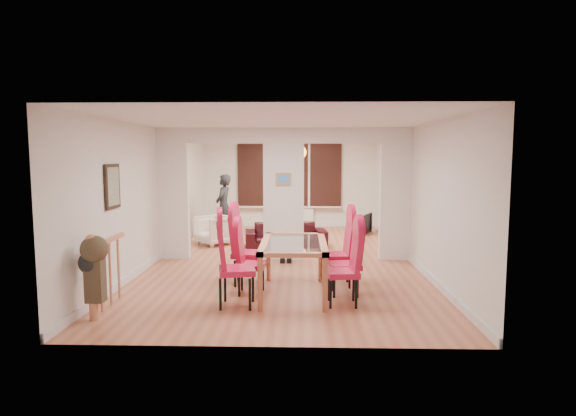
{
  "coord_description": "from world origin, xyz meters",
  "views": [
    {
      "loc": [
        0.35,
        -9.49,
        2.05
      ],
      "look_at": [
        0.07,
        0.6,
        0.96
      ],
      "focal_mm": 30.0,
      "sensor_mm": 36.0,
      "label": 1
    }
  ],
  "objects_px": {
    "armchair": "(215,230)",
    "bowl": "(297,227)",
    "person": "(224,206)",
    "dining_chair_rb": "(345,260)",
    "television": "(363,224)",
    "coffee_table": "(295,233)",
    "dining_table": "(294,268)",
    "sofa": "(286,235)",
    "dining_chair_ra": "(343,267)",
    "dining_chair_rc": "(337,250)",
    "dining_chair_lb": "(251,260)",
    "bottle": "(289,222)",
    "dining_chair_la": "(237,264)",
    "dining_chair_lc": "(248,248)"
  },
  "relations": [
    {
      "from": "dining_chair_la",
      "to": "dining_chair_lb",
      "type": "xyz_separation_m",
      "value": [
        0.13,
        0.61,
        -0.09
      ]
    },
    {
      "from": "dining_chair_rb",
      "to": "coffee_table",
      "type": "distance_m",
      "value": 5.1
    },
    {
      "from": "dining_chair_ra",
      "to": "dining_chair_rc",
      "type": "distance_m",
      "value": 1.01
    },
    {
      "from": "television",
      "to": "coffee_table",
      "type": "height_order",
      "value": "television"
    },
    {
      "from": "dining_chair_ra",
      "to": "sofa",
      "type": "height_order",
      "value": "dining_chair_ra"
    },
    {
      "from": "dining_chair_lc",
      "to": "bottle",
      "type": "relative_size",
      "value": 3.77
    },
    {
      "from": "dining_table",
      "to": "dining_chair_rb",
      "type": "xyz_separation_m",
      "value": [
        0.76,
        0.01,
        0.12
      ]
    },
    {
      "from": "dining_chair_ra",
      "to": "dining_chair_rc",
      "type": "relative_size",
      "value": 0.94
    },
    {
      "from": "television",
      "to": "bowl",
      "type": "xyz_separation_m",
      "value": [
        -1.75,
        -0.58,
        0.0
      ]
    },
    {
      "from": "person",
      "to": "coffee_table",
      "type": "height_order",
      "value": "person"
    },
    {
      "from": "dining_chair_rc",
      "to": "bottle",
      "type": "distance_m",
      "value": 4.69
    },
    {
      "from": "dining_chair_lb",
      "to": "armchair",
      "type": "bearing_deg",
      "value": 111.2
    },
    {
      "from": "television",
      "to": "coffee_table",
      "type": "xyz_separation_m",
      "value": [
        -1.8,
        -0.69,
        -0.14
      ]
    },
    {
      "from": "armchair",
      "to": "television",
      "type": "height_order",
      "value": "armchair"
    },
    {
      "from": "dining_chair_ra",
      "to": "bowl",
      "type": "distance_m",
      "value": 5.68
    },
    {
      "from": "armchair",
      "to": "coffee_table",
      "type": "xyz_separation_m",
      "value": [
        1.86,
        1.03,
        -0.22
      ]
    },
    {
      "from": "dining_chair_lb",
      "to": "television",
      "type": "bearing_deg",
      "value": 70.7
    },
    {
      "from": "dining_chair_rb",
      "to": "television",
      "type": "distance_m",
      "value": 5.81
    },
    {
      "from": "dining_chair_la",
      "to": "television",
      "type": "relative_size",
      "value": 1.32
    },
    {
      "from": "dining_chair_lb",
      "to": "bottle",
      "type": "bearing_deg",
      "value": 88.56
    },
    {
      "from": "armchair",
      "to": "bowl",
      "type": "height_order",
      "value": "armchair"
    },
    {
      "from": "dining_chair_la",
      "to": "bottle",
      "type": "bearing_deg",
      "value": 73.09
    },
    {
      "from": "dining_chair_lb",
      "to": "bottle",
      "type": "distance_m",
      "value": 5.12
    },
    {
      "from": "dining_chair_lb",
      "to": "person",
      "type": "xyz_separation_m",
      "value": [
        -1.23,
        5.06,
        0.29
      ]
    },
    {
      "from": "armchair",
      "to": "dining_chair_rb",
      "type": "bearing_deg",
      "value": -10.31
    },
    {
      "from": "coffee_table",
      "to": "television",
      "type": "bearing_deg",
      "value": 21.03
    },
    {
      "from": "dining_chair_rb",
      "to": "armchair",
      "type": "height_order",
      "value": "dining_chair_rb"
    },
    {
      "from": "dining_chair_lb",
      "to": "dining_chair_rb",
      "type": "bearing_deg",
      "value": 2.67
    },
    {
      "from": "person",
      "to": "dining_chair_lc",
      "type": "bearing_deg",
      "value": 24.93
    },
    {
      "from": "dining_chair_la",
      "to": "armchair",
      "type": "height_order",
      "value": "dining_chair_la"
    },
    {
      "from": "dining_chair_lb",
      "to": "dining_chair_lc",
      "type": "bearing_deg",
      "value": 104.24
    },
    {
      "from": "dining_chair_la",
      "to": "dining_chair_lb",
      "type": "height_order",
      "value": "dining_chair_la"
    },
    {
      "from": "dining_table",
      "to": "dining_chair_ra",
      "type": "bearing_deg",
      "value": -35.33
    },
    {
      "from": "dining_chair_la",
      "to": "bowl",
      "type": "bearing_deg",
      "value": 71.11
    },
    {
      "from": "dining_chair_lc",
      "to": "bowl",
      "type": "xyz_separation_m",
      "value": [
        0.74,
        4.58,
        -0.32
      ]
    },
    {
      "from": "dining_chair_rc",
      "to": "bowl",
      "type": "xyz_separation_m",
      "value": [
        -0.67,
        4.62,
        -0.3
      ]
    },
    {
      "from": "coffee_table",
      "to": "bottle",
      "type": "xyz_separation_m",
      "value": [
        -0.15,
        0.1,
        0.27
      ]
    },
    {
      "from": "dining_table",
      "to": "coffee_table",
      "type": "bearing_deg",
      "value": 90.51
    },
    {
      "from": "dining_chair_rb",
      "to": "person",
      "type": "relative_size",
      "value": 0.66
    },
    {
      "from": "person",
      "to": "television",
      "type": "height_order",
      "value": "person"
    },
    {
      "from": "dining_chair_rb",
      "to": "dining_chair_rc",
      "type": "relative_size",
      "value": 0.92
    },
    {
      "from": "dining_chair_rc",
      "to": "sofa",
      "type": "relative_size",
      "value": 0.62
    },
    {
      "from": "person",
      "to": "bottle",
      "type": "distance_m",
      "value": 1.71
    },
    {
      "from": "dining_table",
      "to": "sofa",
      "type": "relative_size",
      "value": 0.93
    },
    {
      "from": "bottle",
      "to": "person",
      "type": "bearing_deg",
      "value": -178.69
    },
    {
      "from": "person",
      "to": "dining_chair_rb",
      "type": "bearing_deg",
      "value": 38.26
    },
    {
      "from": "sofa",
      "to": "television",
      "type": "bearing_deg",
      "value": 37.17
    },
    {
      "from": "dining_chair_ra",
      "to": "dining_chair_rc",
      "type": "height_order",
      "value": "dining_chair_rc"
    },
    {
      "from": "dining_chair_lb",
      "to": "coffee_table",
      "type": "height_order",
      "value": "dining_chair_lb"
    },
    {
      "from": "dining_chair_lb",
      "to": "dining_chair_rc",
      "type": "height_order",
      "value": "dining_chair_rc"
    }
  ]
}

